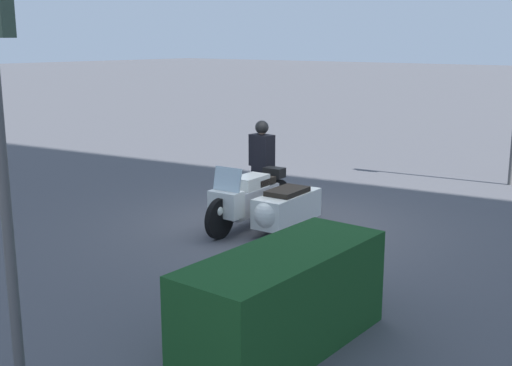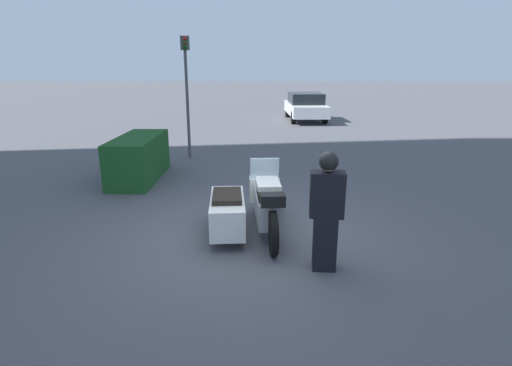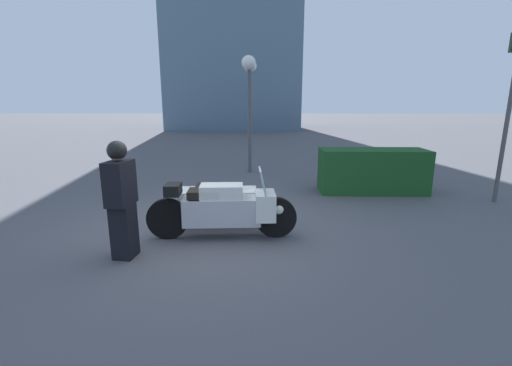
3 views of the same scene
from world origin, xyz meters
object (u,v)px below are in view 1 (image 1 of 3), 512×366
police_motorcycle (266,203)px  officer_rider (262,161)px  hedge_bush_curbside (284,301)px  traffic_light_near (4,153)px

police_motorcycle → officer_rider: size_ratio=1.46×
police_motorcycle → officer_rider: officer_rider is taller
police_motorcycle → hedge_bush_curbside: (3.39, 2.82, 0.07)m
officer_rider → traffic_light_near: traffic_light_near is taller
police_motorcycle → hedge_bush_curbside: bearing=35.7°
police_motorcycle → traffic_light_near: (5.91, 1.96, 1.90)m
traffic_light_near → police_motorcycle: bearing=4.5°
police_motorcycle → traffic_light_near: traffic_light_near is taller
traffic_light_near → hedge_bush_curbside: bearing=-32.7°
officer_rider → traffic_light_near: bearing=28.5°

